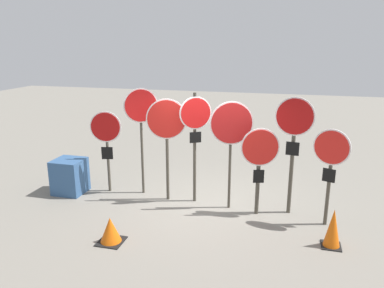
# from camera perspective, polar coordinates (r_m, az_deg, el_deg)

# --- Properties ---
(ground_plane) EXTENTS (40.00, 40.00, 0.00)m
(ground_plane) POSITION_cam_1_polar(r_m,az_deg,el_deg) (8.82, 2.67, -9.27)
(ground_plane) COLOR gray
(stop_sign_0) EXTENTS (0.75, 0.21, 2.06)m
(stop_sign_0) POSITION_cam_1_polar(r_m,az_deg,el_deg) (9.35, -12.95, 1.34)
(stop_sign_0) COLOR #474238
(stop_sign_0) RESTS_ON ground
(stop_sign_1) EXTENTS (0.71, 0.46, 2.63)m
(stop_sign_1) POSITION_cam_1_polar(r_m,az_deg,el_deg) (8.96, -7.76, 4.40)
(stop_sign_1) COLOR #474238
(stop_sign_1) RESTS_ON ground
(stop_sign_2) EXTENTS (0.90, 0.28, 2.45)m
(stop_sign_2) POSITION_cam_1_polar(r_m,az_deg,el_deg) (8.54, -3.88, 2.54)
(stop_sign_2) COLOR #474238
(stop_sign_2) RESTS_ON ground
(stop_sign_3) EXTENTS (0.65, 0.40, 2.58)m
(stop_sign_3) POSITION_cam_1_polar(r_m,az_deg,el_deg) (8.42, 0.50, 2.69)
(stop_sign_3) COLOR #474238
(stop_sign_3) RESTS_ON ground
(stop_sign_4) EXTENTS (0.90, 0.33, 2.46)m
(stop_sign_4) POSITION_cam_1_polar(r_m,az_deg,el_deg) (8.09, 6.00, 2.16)
(stop_sign_4) COLOR #474238
(stop_sign_4) RESTS_ON ground
(stop_sign_5) EXTENTS (0.79, 0.24, 1.95)m
(stop_sign_5) POSITION_cam_1_polar(r_m,az_deg,el_deg) (8.01, 10.25, -1.86)
(stop_sign_5) COLOR #474238
(stop_sign_5) RESTS_ON ground
(stop_sign_6) EXTENTS (0.81, 0.19, 2.59)m
(stop_sign_6) POSITION_cam_1_polar(r_m,az_deg,el_deg) (8.10, 15.24, 1.54)
(stop_sign_6) COLOR #474238
(stop_sign_6) RESTS_ON ground
(stop_sign_7) EXTENTS (0.69, 0.29, 2.04)m
(stop_sign_7) POSITION_cam_1_polar(r_m,az_deg,el_deg) (7.87, 20.39, -2.16)
(stop_sign_7) COLOR #474238
(stop_sign_7) RESTS_ON ground
(traffic_cone_0) EXTENTS (0.36, 0.36, 0.74)m
(traffic_cone_0) POSITION_cam_1_polar(r_m,az_deg,el_deg) (7.49, 20.66, -11.92)
(traffic_cone_0) COLOR black
(traffic_cone_0) RESTS_ON ground
(traffic_cone_1) EXTENTS (0.48, 0.48, 0.50)m
(traffic_cone_1) POSITION_cam_1_polar(r_m,az_deg,el_deg) (7.38, -12.32, -12.70)
(traffic_cone_1) COLOR black
(traffic_cone_1) RESTS_ON ground
(storage_crate) EXTENTS (0.72, 0.69, 0.86)m
(storage_crate) POSITION_cam_1_polar(r_m,az_deg,el_deg) (9.84, -18.13, -4.68)
(storage_crate) COLOR #335684
(storage_crate) RESTS_ON ground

